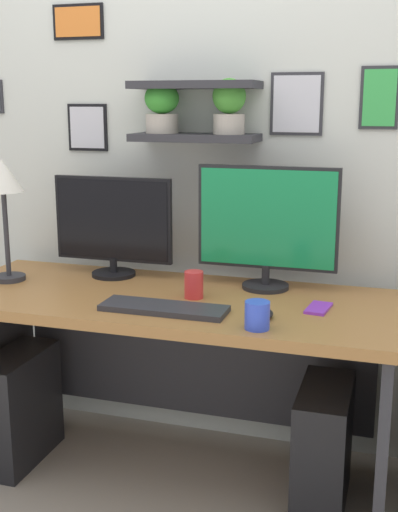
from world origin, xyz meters
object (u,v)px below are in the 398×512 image
object	(u,v)px
computer_mouse	(265,314)
computer_tower_left	(19,407)
pen_cup	(194,285)
cell_phone	(318,308)
monitor_right	(267,224)
monitor_left	(113,225)
coffee_mug	(257,315)
desk	(175,344)
keyboard	(164,308)
computer_tower_right	(323,448)
desk_lamp	(3,187)

from	to	relation	value
computer_mouse	computer_tower_left	size ratio (longest dim) A/B	0.19
pen_cup	computer_mouse	bearing A→B (deg)	-28.06
cell_phone	monitor_right	bearing A→B (deg)	142.93
monitor_left	coffee_mug	world-z (taller)	monitor_left
coffee_mug	monitor_right	bearing A→B (deg)	98.26
desk	keyboard	bearing A→B (deg)	-79.43
monitor_left	computer_tower_left	xyz separation A→B (m)	(-0.33, -0.26, -0.73)
desk	pen_cup	size ratio (longest dim) A/B	17.12
desk	monitor_right	world-z (taller)	monitor_right
computer_tower_left	desk	bearing A→B (deg)	8.87
pen_cup	computer_tower_left	bearing A→B (deg)	-176.09
cell_phone	computer_tower_left	bearing A→B (deg)	-171.28
monitor_left	computer_tower_right	world-z (taller)	monitor_left
computer_tower_left	desk_lamp	bearing A→B (deg)	126.07
keyboard	computer_tower_left	size ratio (longest dim) A/B	0.95
cell_phone	pen_cup	bearing A→B (deg)	-174.45
keyboard	pen_cup	world-z (taller)	pen_cup
keyboard	computer_tower_right	bearing A→B (deg)	17.34
coffee_mug	monitor_left	bearing A→B (deg)	146.06
monitor_left	keyboard	distance (m)	0.57
desk	cell_phone	bearing A→B (deg)	-6.21
desk	pen_cup	xyz separation A→B (m)	(0.09, -0.05, 0.26)
keyboard	computer_tower_left	bearing A→B (deg)	169.41
coffee_mug	computer_tower_left	size ratio (longest dim) A/B	0.19
computer_mouse	computer_tower_right	xyz separation A→B (m)	(0.20, 0.15, -0.54)
desk	computer_mouse	distance (m)	0.50
desk_lamp	computer_tower_left	xyz separation A→B (m)	(0.05, -0.07, -0.90)
keyboard	pen_cup	xyz separation A→B (m)	(0.05, 0.18, 0.04)
monitor_left	computer_tower_left	bearing A→B (deg)	-141.24
computer_mouse	computer_tower_left	distance (m)	1.17
desk_lamp	coffee_mug	xyz separation A→B (m)	(1.08, -0.28, -0.33)
monitor_left	cell_phone	world-z (taller)	monitor_left
keyboard	coffee_mug	world-z (taller)	coffee_mug
desk	pen_cup	bearing A→B (deg)	-28.13
monitor_left	coffee_mug	xyz separation A→B (m)	(0.71, -0.48, -0.17)
monitor_left	monitor_right	xyz separation A→B (m)	(0.64, 0.00, 0.04)
desk	computer_mouse	xyz separation A→B (m)	(0.39, -0.21, 0.22)
desk_lamp	computer_mouse	bearing A→B (deg)	-9.07
monitor_right	keyboard	bearing A→B (deg)	-125.26
coffee_mug	keyboard	bearing A→B (deg)	166.11
desk_lamp	coffee_mug	world-z (taller)	desk_lamp
cell_phone	computer_tower_right	distance (m)	0.53
desk	monitor_left	world-z (taller)	monitor_left
coffee_mug	cell_phone	bearing A→B (deg)	57.68
monitor_right	computer_tower_right	bearing A→B (deg)	-39.36
computer_mouse	cell_phone	world-z (taller)	computer_mouse
coffee_mug	computer_tower_right	world-z (taller)	coffee_mug
desk	coffee_mug	size ratio (longest dim) A/B	19.02
monitor_left	monitor_right	size ratio (longest dim) A/B	0.93
computer_mouse	desk_lamp	size ratio (longest dim) A/B	0.18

